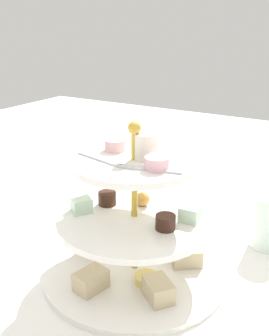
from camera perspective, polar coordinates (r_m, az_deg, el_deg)
ground_plane at (r=0.69m, az=-0.00°, el=-14.61°), size 2.40×2.40×0.00m
tiered_serving_stand at (r=0.65m, az=0.05°, el=-9.08°), size 0.30×0.30×0.26m
butter_knife_left at (r=0.98m, az=-3.79°, el=-3.35°), size 0.15×0.11×0.00m
water_glass_mid_back at (r=0.77m, az=18.61°, el=-7.36°), size 0.06×0.06×0.10m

